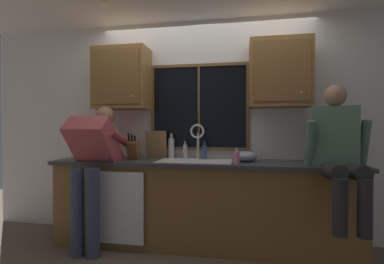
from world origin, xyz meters
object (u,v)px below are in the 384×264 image
object	(u,v)px
person_standing	(94,159)
cutting_board	(156,145)
mixing_bowl	(245,156)
soap_dispenser	(236,158)
bottle_amber_small	(171,148)
knife_block	(134,150)
bottle_green_glass	(185,151)
bottle_tall_clear	(205,152)
person_sitting_on_counter	(338,147)

from	to	relation	value
person_standing	cutting_board	world-z (taller)	person_standing
mixing_bowl	person_standing	bearing A→B (deg)	-167.69
soap_dispenser	bottle_amber_small	size ratio (longest dim) A/B	0.54
knife_block	bottle_green_glass	world-z (taller)	knife_block
person_standing	mixing_bowl	bearing A→B (deg)	12.31
person_standing	bottle_tall_clear	size ratio (longest dim) A/B	7.18
bottle_amber_small	bottle_green_glass	bearing A→B (deg)	-2.74
bottle_tall_clear	soap_dispenser	bearing A→B (deg)	-43.54
cutting_board	bottle_green_glass	size ratio (longest dim) A/B	1.53
cutting_board	bottle_tall_clear	size ratio (longest dim) A/B	1.55
person_sitting_on_counter	bottle_amber_small	xyz separation A→B (m)	(-1.68, 0.47, -0.06)
mixing_bowl	bottle_amber_small	world-z (taller)	bottle_amber_small
soap_dispenser	bottle_tall_clear	xyz separation A→B (m)	(-0.37, 0.35, 0.02)
mixing_bowl	soap_dispenser	distance (m)	0.25
mixing_bowl	bottle_tall_clear	size ratio (longest dim) A/B	1.15
person_sitting_on_counter	knife_block	bearing A→B (deg)	172.47
person_standing	person_sitting_on_counter	distance (m)	2.39
bottle_tall_clear	bottle_amber_small	bearing A→B (deg)	174.95
cutting_board	person_standing	bearing A→B (deg)	-135.75
bottle_green_glass	bottle_tall_clear	bearing A→B (deg)	-6.73
person_sitting_on_counter	mixing_bowl	bearing A→B (deg)	158.89
knife_block	soap_dispenser	xyz separation A→B (m)	(1.15, -0.18, -0.05)
soap_dispenser	bottle_green_glass	size ratio (longest dim) A/B	0.77
person_sitting_on_counter	cutting_board	xyz separation A→B (m)	(-1.86, 0.49, -0.02)
bottle_green_glass	bottle_amber_small	size ratio (longest dim) A/B	0.70
soap_dispenser	bottle_green_glass	world-z (taller)	bottle_green_glass
person_sitting_on_counter	soap_dispenser	bearing A→B (deg)	174.46
person_standing	bottle_tall_clear	xyz separation A→B (m)	(1.11, 0.46, 0.06)
person_standing	bottle_green_glass	bearing A→B (deg)	29.09
person_sitting_on_counter	mixing_bowl	size ratio (longest dim) A/B	5.17
person_sitting_on_counter	person_standing	bearing A→B (deg)	-179.42
soap_dispenser	knife_block	bearing A→B (deg)	170.92
bottle_tall_clear	bottle_amber_small	world-z (taller)	bottle_amber_small
cutting_board	bottle_tall_clear	distance (m)	0.59
person_sitting_on_counter	mixing_bowl	distance (m)	0.89
cutting_board	mixing_bowl	world-z (taller)	cutting_board
mixing_bowl	bottle_amber_small	bearing A→B (deg)	169.72
cutting_board	bottle_amber_small	size ratio (longest dim) A/B	1.08
soap_dispenser	bottle_amber_small	xyz separation A→B (m)	(-0.77, 0.38, 0.06)
person_sitting_on_counter	soap_dispenser	size ratio (longest dim) A/B	7.66
knife_block	mixing_bowl	distance (m)	1.25
person_standing	soap_dispenser	bearing A→B (deg)	4.36
knife_block	person_sitting_on_counter	bearing A→B (deg)	-7.53
person_sitting_on_counter	cutting_board	size ratio (longest dim) A/B	3.85
bottle_tall_clear	person_sitting_on_counter	bearing A→B (deg)	-18.87
bottle_amber_small	soap_dispenser	bearing A→B (deg)	-26.63
cutting_board	bottle_green_glass	world-z (taller)	cutting_board
cutting_board	bottle_amber_small	xyz separation A→B (m)	(0.19, -0.01, -0.03)
soap_dispenser	bottle_green_glass	distance (m)	0.71
mixing_bowl	bottle_green_glass	bearing A→B (deg)	167.92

